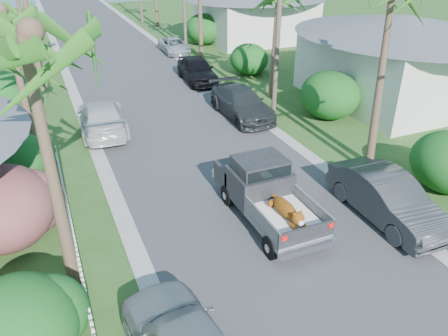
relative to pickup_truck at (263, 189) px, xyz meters
name	(u,v)px	position (x,y,z in m)	size (l,w,h in m)	color
ground	(325,297)	(-0.30, -4.27, -1.01)	(120.00, 120.00, 0.00)	#2D4F1D
road	(127,68)	(-0.30, 20.73, -1.00)	(8.00, 100.00, 0.02)	#38383A
curb_left	(66,74)	(-4.60, 20.73, -0.98)	(0.60, 100.00, 0.06)	#A5A39E
curb_right	(183,61)	(4.00, 20.73, -0.98)	(0.60, 100.00, 0.06)	#A5A39E
pickup_truck	(263,189)	(0.00, 0.00, 0.00)	(1.98, 5.12, 2.06)	black
parked_car_rn	(387,198)	(3.77, -1.88, -0.22)	(1.68, 4.81, 1.59)	#2F3134
parked_car_rm	(242,103)	(3.30, 8.69, -0.27)	(2.08, 5.11, 1.48)	#2A2D2F
parked_car_rf	(197,70)	(3.30, 15.55, -0.22)	(1.87, 4.65, 1.59)	black
parked_car_rd	(174,46)	(4.28, 23.63, -0.43)	(1.92, 4.17, 1.16)	silver
parked_car_lf	(102,117)	(-3.90, 9.56, -0.24)	(2.15, 5.29, 1.53)	silver
palm_l_a	(22,35)	(-6.50, -1.27, 5.92)	(4.40, 4.40, 8.20)	brown
palm_l_b	(4,12)	(-7.10, 7.73, 5.14)	(4.40, 4.40, 7.40)	brown
shrub_l_a	(18,329)	(-7.80, -3.27, 0.09)	(2.60, 2.86, 2.20)	#154513
shrub_l_b	(4,208)	(-8.10, 1.73, 0.29)	(3.00, 3.30, 2.60)	#C41C5C
shrub_l_c	(18,160)	(-7.70, 5.73, -0.01)	(2.40, 2.64, 2.00)	#154513
shrub_l_d	(3,95)	(-8.30, 13.73, 0.19)	(3.20, 3.52, 2.40)	#154513
shrub_r_b	(330,95)	(7.50, 6.73, 0.24)	(3.00, 3.30, 2.50)	#154513
shrub_r_c	(249,59)	(7.20, 15.73, 0.04)	(2.60, 2.86, 2.10)	#154513
shrub_r_d	(204,29)	(7.70, 25.73, 0.29)	(3.20, 3.52, 2.60)	#154513
picket_fence	(71,225)	(-6.30, 1.23, -0.51)	(0.10, 11.00, 1.00)	white
house_right_near	(397,62)	(12.70, 7.73, 1.21)	(8.00, 9.00, 4.80)	silver
house_right_far	(255,16)	(12.70, 25.73, 1.11)	(9.00, 8.00, 4.60)	silver
utility_pole_b	(278,26)	(5.30, 8.73, 3.59)	(1.60, 0.26, 9.00)	brown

